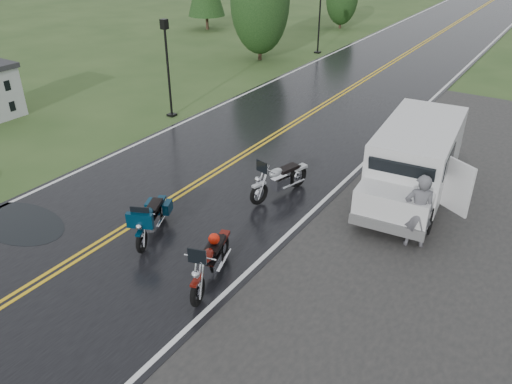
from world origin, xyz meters
TOP-DOWN VIEW (x-y plane):
  - ground at (0.00, 0.00)m, footprint 120.00×120.00m
  - road at (0.00, 10.00)m, footprint 8.00×100.00m
  - motorcycle_red at (3.53, -1.39)m, footprint 1.46×2.37m
  - motorcycle_teal at (1.18, -0.64)m, footprint 1.55×2.18m
  - motorcycle_silver at (2.33, 2.87)m, footprint 1.33×2.36m
  - van_white at (5.08, 3.92)m, footprint 2.59×5.73m
  - person_at_van at (6.67, 3.32)m, footprint 0.85×0.74m
  - lamp_post_near_left at (-4.77, 7.17)m, footprint 0.34×0.34m
  - lamp_post_far_left at (-4.70, 20.49)m, footprint 0.36×0.36m
  - tree_left_mid at (-6.77, 17.15)m, footprint 3.34×3.34m
  - tree_left_far at (-6.86, 28.47)m, footprint 2.36×2.36m

SIDE VIEW (x-z plane):
  - ground at x=0.00m, z-range 0.00..0.00m
  - road at x=0.00m, z-range 0.00..0.04m
  - motorcycle_teal at x=1.18m, z-range 0.00..1.22m
  - motorcycle_silver at x=2.33m, z-range 0.00..1.32m
  - motorcycle_red at x=3.53m, z-range 0.00..1.32m
  - person_at_van at x=6.67m, z-range 0.00..1.98m
  - van_white at x=5.08m, z-range 0.00..2.19m
  - tree_left_far at x=-6.86m, z-range 0.00..3.62m
  - lamp_post_near_left at x=-4.77m, z-range 0.00..3.95m
  - lamp_post_far_left at x=-4.70m, z-range 0.00..4.15m
  - tree_left_mid at x=-6.77m, z-range 0.00..5.21m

